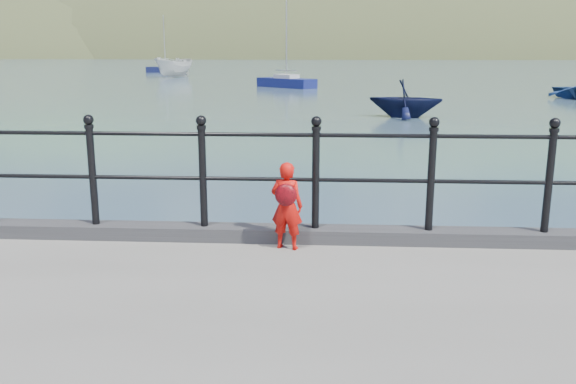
# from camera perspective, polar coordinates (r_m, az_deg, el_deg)

# --- Properties ---
(ground) EXTENTS (600.00, 600.00, 0.00)m
(ground) POSITION_cam_1_polar(r_m,az_deg,el_deg) (7.13, -2.44, -11.79)
(ground) COLOR #2D4251
(ground) RESTS_ON ground
(kerb) EXTENTS (60.00, 0.30, 0.15)m
(kerb) POSITION_cam_1_polar(r_m,az_deg,el_deg) (6.60, -2.67, -3.87)
(kerb) COLOR #28282B
(kerb) RESTS_ON quay
(railing) EXTENTS (18.11, 0.11, 1.20)m
(railing) POSITION_cam_1_polar(r_m,az_deg,el_deg) (6.42, -2.74, 2.52)
(railing) COLOR black
(railing) RESTS_ON kerb
(far_shore) EXTENTS (830.00, 200.00, 156.00)m
(far_shore) POSITION_cam_1_polar(r_m,az_deg,el_deg) (250.01, 12.25, 7.20)
(far_shore) COLOR #333A21
(far_shore) RESTS_ON ground
(child) EXTENTS (0.37, 0.33, 0.91)m
(child) POSITION_cam_1_polar(r_m,az_deg,el_deg) (6.21, -0.13, -1.22)
(child) COLOR red
(child) RESTS_ON quay
(launch_white) EXTENTS (4.12, 5.74, 2.08)m
(launch_white) POSITION_cam_1_polar(r_m,az_deg,el_deg) (64.69, -10.62, 11.39)
(launch_white) COLOR silver
(launch_white) RESTS_ON ground
(launch_navy) EXTENTS (3.69, 3.36, 1.66)m
(launch_navy) POSITION_cam_1_polar(r_m,az_deg,el_deg) (27.69, 10.95, 8.58)
(launch_navy) COLOR black
(launch_navy) RESTS_ON ground
(sailboat_left) EXTENTS (5.06, 2.92, 7.05)m
(sailboat_left) POSITION_cam_1_polar(r_m,az_deg,el_deg) (78.43, -11.38, 11.16)
(sailboat_left) COLOR black
(sailboat_left) RESTS_ON ground
(sailboat_port) EXTENTS (4.86, 4.42, 7.39)m
(sailboat_port) POSITION_cam_1_polar(r_m,az_deg,el_deg) (48.01, -0.15, 10.17)
(sailboat_port) COLOR navy
(sailboat_port) RESTS_ON ground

